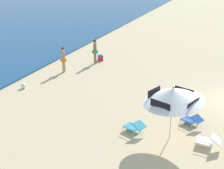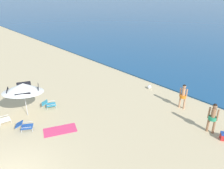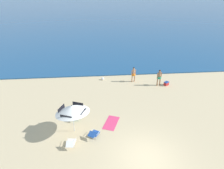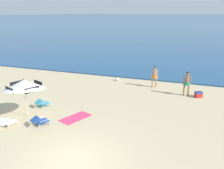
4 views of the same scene
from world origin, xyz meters
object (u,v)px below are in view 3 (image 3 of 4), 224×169
at_px(lounge_chair_beside_umbrella, 94,134).
at_px(beach_ball, 103,79).
at_px(person_standing_near_shore, 134,73).
at_px(lounge_chair_under_umbrella, 76,116).
at_px(beach_umbrella_striped_main, 72,109).
at_px(lounge_chair_facing_sea, 71,143).
at_px(beach_towel, 111,123).
at_px(cooler_box, 166,83).
at_px(person_standing_beside, 159,76).

bearing_deg(lounge_chair_beside_umbrella, beach_ball, 83.58).
bearing_deg(person_standing_near_shore, lounge_chair_under_umbrella, -131.75).
distance_m(beach_umbrella_striped_main, lounge_chair_facing_sea, 2.20).
bearing_deg(beach_towel, beach_ball, 91.87).
relative_size(lounge_chair_facing_sea, beach_towel, 0.53).
distance_m(beach_umbrella_striped_main, beach_ball, 9.30).
bearing_deg(cooler_box, beach_ball, 163.37).
bearing_deg(lounge_chair_under_umbrella, person_standing_near_shore, 48.25).
bearing_deg(lounge_chair_under_umbrella, lounge_chair_beside_umbrella, -56.96).
bearing_deg(lounge_chair_facing_sea, cooler_box, 41.57).
relative_size(lounge_chair_beside_umbrella, beach_ball, 3.47).
height_order(beach_umbrella_striped_main, beach_ball, beach_umbrella_striped_main).
bearing_deg(beach_towel, lounge_chair_beside_umbrella, -132.50).
height_order(beach_umbrella_striped_main, lounge_chair_under_umbrella, beach_umbrella_striped_main).
bearing_deg(lounge_chair_facing_sea, beach_ball, 75.96).
distance_m(person_standing_beside, beach_ball, 6.26).
height_order(cooler_box, beach_towel, cooler_box).
relative_size(lounge_chair_under_umbrella, person_standing_beside, 0.57).
xyz_separation_m(person_standing_near_shore, cooler_box, (3.37, -1.24, -0.78)).
distance_m(lounge_chair_facing_sea, cooler_box, 12.44).
bearing_deg(beach_umbrella_striped_main, person_standing_beside, 39.26).
distance_m(beach_umbrella_striped_main, cooler_box, 11.57).
bearing_deg(beach_ball, lounge_chair_facing_sea, -104.04).
bearing_deg(person_standing_near_shore, person_standing_beside, -25.24).
height_order(lounge_chair_beside_umbrella, cooler_box, lounge_chair_beside_umbrella).
distance_m(lounge_chair_facing_sea, beach_ball, 10.59).
bearing_deg(cooler_box, lounge_chair_beside_umbrella, -136.13).
height_order(lounge_chair_facing_sea, cooler_box, lounge_chair_facing_sea).
distance_m(lounge_chair_facing_sea, person_standing_near_shore, 11.23).
relative_size(lounge_chair_beside_umbrella, beach_towel, 0.57).
height_order(person_standing_near_shore, beach_ball, person_standing_near_shore).
bearing_deg(person_standing_beside, lounge_chair_facing_sea, -135.48).
xyz_separation_m(lounge_chair_facing_sea, beach_towel, (2.83, 2.20, -0.26)).
height_order(beach_umbrella_striped_main, lounge_chair_facing_sea, beach_umbrella_striped_main).
xyz_separation_m(lounge_chair_under_umbrella, beach_ball, (2.49, 7.34, -0.13)).
xyz_separation_m(lounge_chair_under_umbrella, cooler_box, (9.23, 5.33, -0.07)).
bearing_deg(beach_towel, beach_umbrella_striped_main, -165.20).
relative_size(lounge_chair_under_umbrella, cooler_box, 1.68).
relative_size(beach_umbrella_striped_main, lounge_chair_under_umbrella, 3.29).
distance_m(cooler_box, beach_ball, 7.04).
bearing_deg(beach_umbrella_striped_main, beach_towel, 14.80).
height_order(person_standing_beside, beach_towel, person_standing_beside).
height_order(cooler_box, beach_ball, cooler_box).
xyz_separation_m(beach_umbrella_striped_main, lounge_chair_beside_umbrella, (1.41, -0.73, -1.63)).
bearing_deg(beach_umbrella_striped_main, lounge_chair_beside_umbrella, -27.42).
bearing_deg(person_standing_beside, cooler_box, -3.97).
distance_m(person_standing_beside, cooler_box, 1.19).
bearing_deg(person_standing_near_shore, beach_ball, 167.16).
bearing_deg(lounge_chair_under_umbrella, beach_umbrella_striped_main, -89.55).
height_order(lounge_chair_under_umbrella, beach_towel, lounge_chair_under_umbrella).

